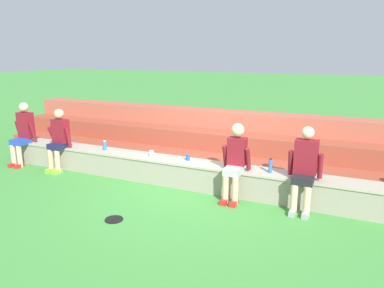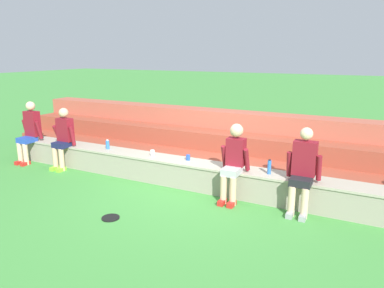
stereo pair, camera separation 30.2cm
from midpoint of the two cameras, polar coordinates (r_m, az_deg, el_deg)
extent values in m
plane|color=#428E3D|center=(6.75, -1.00, -7.55)|extent=(80.00, 80.00, 0.00)
cube|color=gray|center=(6.87, -0.16, -4.97)|extent=(9.23, 0.48, 0.49)
cube|color=#ABA28E|center=(6.79, -0.16, -3.12)|extent=(9.27, 0.52, 0.04)
cube|color=#9A432F|center=(7.63, 2.51, -3.41)|extent=(11.19, 0.57, 0.39)
cube|color=#9A432F|center=(8.08, 4.04, -0.95)|extent=(11.19, 0.57, 0.79)
cube|color=#AD5642|center=(8.56, 5.41, 1.24)|extent=(11.19, 0.57, 1.18)
cylinder|color=beige|center=(9.17, -27.16, -1.64)|extent=(0.11, 0.11, 0.49)
cylinder|color=beige|center=(9.02, -26.39, -1.79)|extent=(0.11, 0.11, 0.49)
cube|color=red|center=(9.20, -27.21, -2.94)|extent=(0.10, 0.22, 0.08)
cube|color=red|center=(9.05, -26.44, -3.11)|extent=(0.10, 0.22, 0.08)
cube|color=#2347B2|center=(9.12, -26.27, 0.34)|extent=(0.31, 0.36, 0.12)
cube|color=maroon|center=(9.17, -25.58, 2.71)|extent=(0.35, 0.20, 0.58)
sphere|color=beige|center=(9.11, -25.86, 5.26)|extent=(0.21, 0.21, 0.21)
cylinder|color=maroon|center=(9.35, -26.48, 1.99)|extent=(0.08, 0.15, 0.43)
cylinder|color=maroon|center=(9.01, -24.66, 1.77)|extent=(0.08, 0.17, 0.43)
cylinder|color=#DBAD89|center=(8.41, -22.30, -2.44)|extent=(0.11, 0.11, 0.49)
cylinder|color=#DBAD89|center=(8.28, -21.40, -2.61)|extent=(0.11, 0.11, 0.49)
cube|color=#8CD833|center=(8.44, -22.37, -3.86)|extent=(0.10, 0.22, 0.08)
cube|color=#8CD833|center=(8.31, -21.46, -4.05)|extent=(0.10, 0.22, 0.08)
cube|color=#191E47|center=(8.35, -21.44, -0.33)|extent=(0.31, 0.31, 0.12)
cube|color=maroon|center=(8.38, -20.97, 1.93)|extent=(0.34, 0.20, 0.51)
sphere|color=#DBAD89|center=(8.31, -21.20, 4.48)|extent=(0.21, 0.21, 0.21)
cylinder|color=maroon|center=(8.54, -22.05, 1.27)|extent=(0.08, 0.23, 0.42)
cylinder|color=maroon|center=(8.23, -19.91, 1.01)|extent=(0.08, 0.14, 0.43)
cylinder|color=#DBAD89|center=(6.20, 3.87, -7.14)|extent=(0.11, 0.11, 0.49)
cylinder|color=#DBAD89|center=(6.15, 5.37, -7.37)|extent=(0.11, 0.11, 0.49)
cube|color=red|center=(6.25, 3.71, -9.04)|extent=(0.10, 0.22, 0.08)
cube|color=red|center=(6.20, 5.21, -9.28)|extent=(0.10, 0.22, 0.08)
cube|color=#B2B2B7|center=(6.20, 5.13, -4.21)|extent=(0.28, 0.35, 0.12)
cube|color=maroon|center=(6.29, 5.75, -1.15)|extent=(0.31, 0.20, 0.48)
sphere|color=#DBAD89|center=(6.20, 5.84, 2.20)|extent=(0.23, 0.23, 0.23)
cylinder|color=maroon|center=(6.36, 3.92, -1.94)|extent=(0.08, 0.20, 0.43)
cylinder|color=maroon|center=(6.24, 7.46, -2.36)|extent=(0.08, 0.22, 0.42)
cylinder|color=beige|center=(5.97, 14.34, -8.46)|extent=(0.11, 0.11, 0.49)
cylinder|color=beige|center=(5.94, 16.24, -8.69)|extent=(0.11, 0.11, 0.49)
cube|color=#99999E|center=(6.01, 14.14, -10.42)|extent=(0.10, 0.22, 0.08)
cube|color=#99999E|center=(5.99, 16.04, -10.66)|extent=(0.10, 0.22, 0.08)
cube|color=black|center=(5.97, 15.67, -5.45)|extent=(0.33, 0.31, 0.12)
cube|color=maroon|center=(6.04, 16.16, -1.95)|extent=(0.36, 0.20, 0.55)
sphere|color=beige|center=(5.94, 16.42, 1.73)|extent=(0.20, 0.20, 0.20)
cylinder|color=maroon|center=(6.09, 13.90, -2.89)|extent=(0.08, 0.15, 0.43)
cylinder|color=maroon|center=(6.03, 18.21, -3.37)|extent=(0.08, 0.16, 0.43)
cylinder|color=blue|center=(7.89, -14.64, -0.28)|extent=(0.08, 0.08, 0.18)
cylinder|color=white|center=(7.87, -14.69, 0.44)|extent=(0.05, 0.05, 0.02)
cylinder|color=blue|center=(6.30, 10.90, -3.45)|extent=(0.06, 0.06, 0.24)
cylinder|color=black|center=(6.27, 10.96, -2.32)|extent=(0.04, 0.04, 0.02)
cylinder|color=white|center=(7.24, -7.60, -1.49)|extent=(0.08, 0.08, 0.12)
cylinder|color=blue|center=(6.93, -1.91, -2.15)|extent=(0.08, 0.08, 0.11)
cylinder|color=black|center=(5.84, -13.67, -11.49)|extent=(0.28, 0.28, 0.02)
camera|label=1|loc=(0.15, -91.28, -0.32)|focal=33.87mm
camera|label=2|loc=(0.15, 88.72, 0.32)|focal=33.87mm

